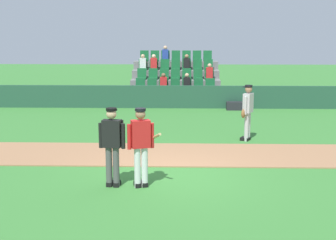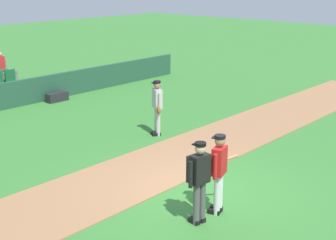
{
  "view_description": "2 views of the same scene",
  "coord_description": "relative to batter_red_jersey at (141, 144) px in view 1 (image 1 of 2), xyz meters",
  "views": [
    {
      "loc": [
        0.29,
        -10.72,
        3.33
      ],
      "look_at": [
        -0.05,
        1.03,
        1.13
      ],
      "focal_mm": 49.64,
      "sensor_mm": 36.0,
      "label": 1
    },
    {
      "loc": [
        -8.22,
        -6.48,
        4.9
      ],
      "look_at": [
        0.79,
        1.73,
        1.23
      ],
      "focal_mm": 51.57,
      "sensor_mm": 36.0,
      "label": 2
    }
  ],
  "objects": [
    {
      "name": "umpire_home_plate",
      "position": [
        -0.63,
        0.03,
        0.03
      ],
      "size": [
        0.59,
        0.34,
        1.76
      ],
      "color": "#4C4C4C",
      "rests_on": "ground"
    },
    {
      "name": "stadium_bleachers",
      "position": [
        0.57,
        13.29,
        -0.22
      ],
      "size": [
        4.45,
        3.8,
        2.7
      ],
      "color": "slate",
      "rests_on": "ground"
    },
    {
      "name": "infield_dirt_path",
      "position": [
        0.58,
        2.77,
        -0.95
      ],
      "size": [
        28.0,
        2.48,
        0.03
      ],
      "primitive_type": "cube",
      "color": "#9E704C",
      "rests_on": "ground"
    },
    {
      "name": "equipment_bag",
      "position": [
        3.32,
        10.54,
        -0.79
      ],
      "size": [
        0.9,
        0.36,
        0.36
      ],
      "primitive_type": "cube",
      "color": "#232328",
      "rests_on": "ground"
    },
    {
      "name": "ground_plane",
      "position": [
        0.58,
        0.96,
        -0.97
      ],
      "size": [
        80.0,
        80.0,
        0.0
      ],
      "primitive_type": "plane",
      "color": "#387A33"
    },
    {
      "name": "dugout_fence",
      "position": [
        0.58,
        10.99,
        -0.46
      ],
      "size": [
        20.0,
        0.16,
        1.02
      ],
      "primitive_type": "cube",
      "color": "#234C38",
      "rests_on": "ground"
    },
    {
      "name": "batter_red_jersey",
      "position": [
        0.0,
        0.0,
        0.0
      ],
      "size": [
        0.74,
        0.69,
        1.76
      ],
      "color": "silver",
      "rests_on": "ground"
    },
    {
      "name": "runner_grey_jersey",
      "position": [
        2.94,
        4.58,
        -0.01
      ],
      "size": [
        0.46,
        0.6,
        1.76
      ],
      "color": "#B2B2B2",
      "rests_on": "ground"
    }
  ]
}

